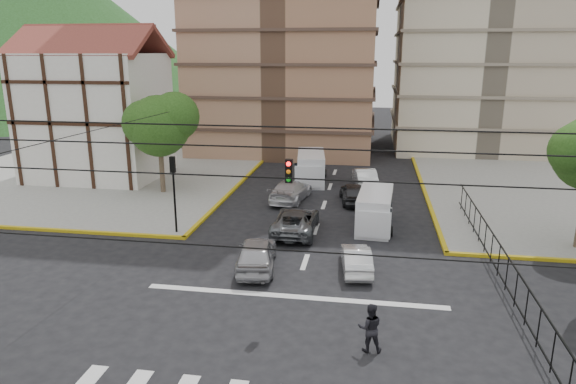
% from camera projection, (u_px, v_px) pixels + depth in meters
% --- Properties ---
extents(ground, '(160.00, 160.00, 0.00)m').
position_uv_depth(ground, '(289.00, 310.00, 20.81)').
color(ground, black).
rests_on(ground, ground).
extents(sidewalk_nw, '(26.00, 26.00, 0.15)m').
position_uv_depth(sidewalk_nw, '(92.00, 176.00, 42.94)').
color(sidewalk_nw, gray).
rests_on(sidewalk_nw, ground).
extents(stop_line, '(13.00, 0.40, 0.01)m').
position_uv_depth(stop_line, '(294.00, 297.00, 21.95)').
color(stop_line, silver).
rests_on(stop_line, ground).
extents(tudor_building, '(10.80, 8.05, 12.23)m').
position_uv_depth(tudor_building, '(97.00, 114.00, 41.41)').
color(tudor_building, silver).
rests_on(tudor_building, ground).
extents(distant_hill, '(70.00, 70.00, 28.00)m').
position_uv_depth(distant_hill, '(50.00, 29.00, 92.29)').
color(distant_hill, '#224818').
rests_on(distant_hill, ground).
extents(park_fence, '(0.10, 22.50, 1.66)m').
position_uv_depth(park_fence, '(497.00, 279.00, 23.69)').
color(park_fence, black).
rests_on(park_fence, ground).
extents(tree_tudor, '(5.39, 4.40, 7.43)m').
position_uv_depth(tree_tudor, '(160.00, 123.00, 36.52)').
color(tree_tudor, '#473828').
rests_on(tree_tudor, ground).
extents(traffic_light_nw, '(0.28, 0.22, 4.40)m').
position_uv_depth(traffic_light_nw, '(174.00, 182.00, 28.62)').
color(traffic_light_nw, black).
rests_on(traffic_light_nw, ground).
extents(traffic_light_hanging, '(18.00, 9.12, 0.92)m').
position_uv_depth(traffic_light_hanging, '(280.00, 181.00, 17.31)').
color(traffic_light_hanging, black).
rests_on(traffic_light_hanging, ground).
extents(van_right_lane, '(2.20, 4.93, 2.17)m').
position_uv_depth(van_right_lane, '(375.00, 212.00, 30.12)').
color(van_right_lane, silver).
rests_on(van_right_lane, ground).
extents(van_left_lane, '(2.69, 5.49, 2.38)m').
position_uv_depth(van_left_lane, '(310.00, 169.00, 40.71)').
color(van_left_lane, silver).
rests_on(van_left_lane, ground).
extents(car_silver_front_left, '(2.41, 4.69, 1.53)m').
position_uv_depth(car_silver_front_left, '(257.00, 254.00, 24.63)').
color(car_silver_front_left, '#A2A2A6').
rests_on(car_silver_front_left, ground).
extents(car_white_front_right, '(1.73, 3.83, 1.22)m').
position_uv_depth(car_white_front_right, '(356.00, 259.00, 24.38)').
color(car_white_front_right, silver).
rests_on(car_white_front_right, ground).
extents(car_grey_mid_left, '(2.41, 5.17, 1.43)m').
position_uv_depth(car_grey_mid_left, '(296.00, 221.00, 29.53)').
color(car_grey_mid_left, '#575B5F').
rests_on(car_grey_mid_left, ground).
extents(car_silver_rear_left, '(2.73, 5.32, 1.48)m').
position_uv_depth(car_silver_rear_left, '(291.00, 191.00, 35.86)').
color(car_silver_rear_left, silver).
rests_on(car_silver_rear_left, ground).
extents(car_darkgrey_mid_right, '(2.26, 4.37, 1.42)m').
position_uv_depth(car_darkgrey_mid_right, '(353.00, 193.00, 35.39)').
color(car_darkgrey_mid_right, '#29292C').
rests_on(car_darkgrey_mid_right, ground).
extents(car_white_rear_right, '(2.20, 4.57, 1.44)m').
position_uv_depth(car_white_rear_right, '(365.00, 177.00, 39.83)').
color(car_white_rear_right, silver).
rests_on(car_white_rear_right, ground).
extents(pedestrian_crosswalk, '(0.94, 0.77, 1.79)m').
position_uv_depth(pedestrian_crosswalk, '(370.00, 328.00, 17.77)').
color(pedestrian_crosswalk, black).
rests_on(pedestrian_crosswalk, ground).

